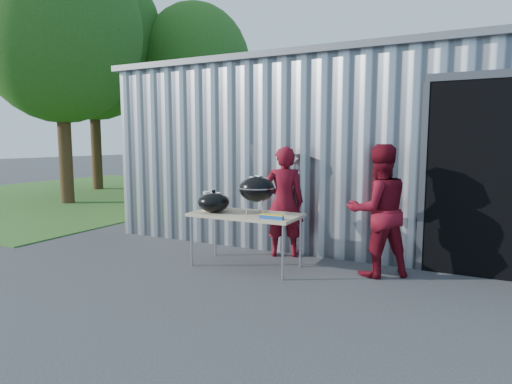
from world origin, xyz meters
The scene contains 14 objects.
ground centered at (0.00, 0.00, 0.00)m, with size 80.00×80.00×0.00m, color #343437.
building centered at (0.92, 4.59, 1.54)m, with size 8.20×6.20×3.10m.
grass_patch centered at (-9.00, 6.00, 0.01)m, with size 10.00×12.00×0.02m, color #2D591E.
tree_left centered at (-7.50, 4.00, 4.77)m, with size 4.42×4.42×7.32m.
tree_mid centered at (-9.50, 7.00, 5.32)m, with size 4.93×4.93×8.16m.
tree_far centered at (-6.50, 9.00, 4.37)m, with size 4.05×4.05×6.71m.
folding_table centered at (-0.12, 0.78, 0.71)m, with size 1.50×0.75×0.75m.
kettle_grill centered at (0.04, 0.81, 1.16)m, with size 0.49×0.49×0.95m.
grill_lid centered at (-0.57, 0.68, 0.89)m, with size 0.44×0.44×0.32m.
paper_towels centered at (-0.71, 0.73, 0.89)m, with size 0.12×0.12×0.28m, color white.
white_tub centered at (-0.67, 0.99, 0.80)m, with size 0.20×0.15×0.10m, color white.
foil_box centered at (0.38, 0.53, 0.78)m, with size 0.32×0.05×0.06m.
person_cook centered at (0.13, 1.54, 0.83)m, with size 0.61×0.40×1.66m, color maroon.
person_bystander centered at (1.59, 1.20, 0.85)m, with size 0.83×0.64×1.70m, color maroon.
Camera 1 is at (2.59, -4.36, 1.73)m, focal length 30.00 mm.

